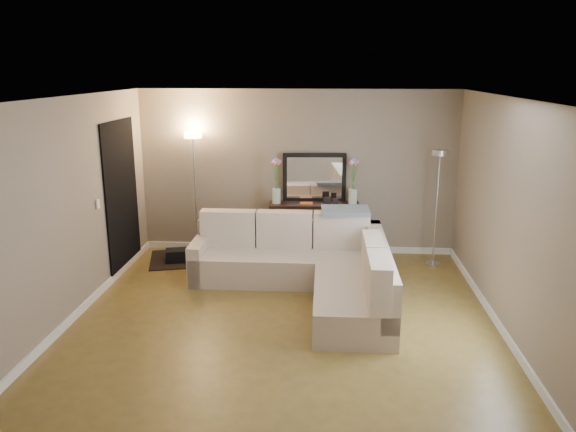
# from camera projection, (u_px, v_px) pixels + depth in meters

# --- Properties ---
(floor) EXTENTS (5.00, 5.50, 0.01)m
(floor) POSITION_uv_depth(u_px,v_px,m) (283.00, 324.00, 6.58)
(floor) COLOR olive
(floor) RESTS_ON ground
(ceiling) EXTENTS (5.00, 5.50, 0.01)m
(ceiling) POSITION_uv_depth(u_px,v_px,m) (282.00, 97.00, 5.91)
(ceiling) COLOR white
(ceiling) RESTS_ON ground
(wall_back) EXTENTS (5.00, 0.02, 2.60)m
(wall_back) POSITION_uv_depth(u_px,v_px,m) (297.00, 172.00, 8.91)
(wall_back) COLOR gray
(wall_back) RESTS_ON ground
(wall_front) EXTENTS (5.00, 0.02, 2.60)m
(wall_front) POSITION_uv_depth(u_px,v_px,m) (247.00, 327.00, 3.58)
(wall_front) COLOR gray
(wall_front) RESTS_ON ground
(wall_left) EXTENTS (0.02, 5.50, 2.60)m
(wall_left) POSITION_uv_depth(u_px,v_px,m) (65.00, 213.00, 6.43)
(wall_left) COLOR gray
(wall_left) RESTS_ON ground
(wall_right) EXTENTS (0.02, 5.50, 2.60)m
(wall_right) POSITION_uv_depth(u_px,v_px,m) (514.00, 221.00, 6.06)
(wall_right) COLOR gray
(wall_right) RESTS_ON ground
(baseboard_back) EXTENTS (5.00, 0.03, 0.10)m
(baseboard_back) POSITION_uv_depth(u_px,v_px,m) (297.00, 248.00, 9.20)
(baseboard_back) COLOR white
(baseboard_back) RESTS_ON ground
(baseboard_left) EXTENTS (0.03, 5.50, 0.10)m
(baseboard_left) POSITION_uv_depth(u_px,v_px,m) (77.00, 313.00, 6.74)
(baseboard_left) COLOR white
(baseboard_left) RESTS_ON ground
(baseboard_right) EXTENTS (0.03, 5.50, 0.10)m
(baseboard_right) POSITION_uv_depth(u_px,v_px,m) (500.00, 327.00, 6.38)
(baseboard_right) COLOR white
(baseboard_right) RESTS_ON ground
(doorway) EXTENTS (0.02, 1.20, 2.20)m
(doorway) POSITION_uv_depth(u_px,v_px,m) (122.00, 197.00, 8.11)
(doorway) COLOR black
(doorway) RESTS_ON ground
(switch_plate) EXTENTS (0.02, 0.08, 0.12)m
(switch_plate) POSITION_uv_depth(u_px,v_px,m) (98.00, 204.00, 7.27)
(switch_plate) COLOR white
(switch_plate) RESTS_ON ground
(sectional_sofa) EXTENTS (2.67, 2.55, 0.93)m
(sectional_sofa) POSITION_uv_depth(u_px,v_px,m) (311.00, 266.00, 7.49)
(sectional_sofa) COLOR beige
(sectional_sofa) RESTS_ON floor
(throw_blanket) EXTENTS (0.69, 0.43, 0.09)m
(throw_blanket) POSITION_uv_depth(u_px,v_px,m) (346.00, 210.00, 7.93)
(throw_blanket) COLOR slate
(throw_blanket) RESTS_ON sectional_sofa
(console_table) EXTENTS (1.42, 0.46, 0.86)m
(console_table) POSITION_uv_depth(u_px,v_px,m) (308.00, 227.00, 8.84)
(console_table) COLOR black
(console_table) RESTS_ON floor
(leaning_mirror) EXTENTS (0.99, 0.11, 0.78)m
(leaning_mirror) POSITION_uv_depth(u_px,v_px,m) (314.00, 178.00, 8.82)
(leaning_mirror) COLOR black
(leaning_mirror) RESTS_ON console_table
(table_decor) EXTENTS (0.60, 0.14, 0.14)m
(table_decor) POSITION_uv_depth(u_px,v_px,m) (314.00, 203.00, 8.70)
(table_decor) COLOR orange
(table_decor) RESTS_ON console_table
(flower_vase_left) EXTENTS (0.16, 0.14, 0.74)m
(flower_vase_left) POSITION_uv_depth(u_px,v_px,m) (276.00, 185.00, 8.68)
(flower_vase_left) COLOR silver
(flower_vase_left) RESTS_ON console_table
(flower_vase_right) EXTENTS (0.16, 0.14, 0.74)m
(flower_vase_right) POSITION_uv_depth(u_px,v_px,m) (353.00, 185.00, 8.66)
(flower_vase_right) COLOR silver
(flower_vase_right) RESTS_ON console_table
(floor_lamp_lit) EXTENTS (0.33, 0.33, 1.94)m
(floor_lamp_lit) POSITION_uv_depth(u_px,v_px,m) (194.00, 169.00, 8.85)
(floor_lamp_lit) COLOR silver
(floor_lamp_lit) RESTS_ON floor
(floor_lamp_unlit) EXTENTS (0.28, 0.28, 1.76)m
(floor_lamp_unlit) POSITION_uv_depth(u_px,v_px,m) (438.00, 185.00, 8.25)
(floor_lamp_unlit) COLOR silver
(floor_lamp_unlit) RESTS_ON floor
(charcoal_rug) EXTENTS (1.46, 1.23, 0.02)m
(charcoal_rug) POSITION_uv_depth(u_px,v_px,m) (192.00, 258.00, 8.83)
(charcoal_rug) COLOR black
(charcoal_rug) RESTS_ON floor
(black_bag) EXTENTS (0.41, 0.33, 0.23)m
(black_bag) POSITION_uv_depth(u_px,v_px,m) (178.00, 257.00, 8.66)
(black_bag) COLOR black
(black_bag) RESTS_ON charcoal_rug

